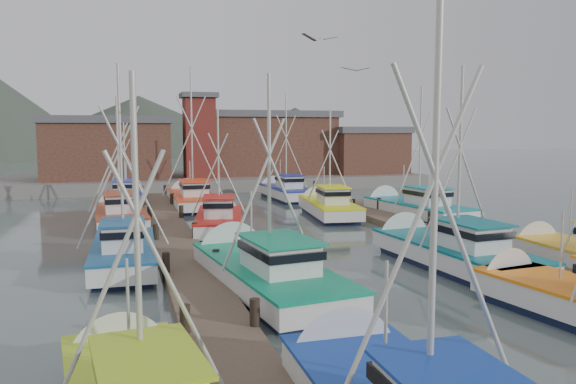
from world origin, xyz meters
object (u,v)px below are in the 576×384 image
object	(u,v)px
boat_4	(262,271)
boat_12	(192,198)
boat_8	(219,220)
lookout_tower	(199,135)

from	to	relation	value
boat_4	boat_12	size ratio (longest dim) A/B	0.90
boat_4	boat_12	xyz separation A→B (m)	(0.17, 23.84, 0.01)
boat_4	boat_8	world-z (taller)	boat_4
lookout_tower	boat_8	size ratio (longest dim) A/B	0.97
lookout_tower	boat_4	bearing A→B (deg)	-93.96
boat_12	lookout_tower	bearing A→B (deg)	80.02
lookout_tower	boat_8	bearing A→B (deg)	-94.87
boat_4	boat_12	distance (m)	23.84
lookout_tower	boat_4	distance (m)	37.38
lookout_tower	boat_8	xyz separation A→B (m)	(-2.07, -24.31, -4.87)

